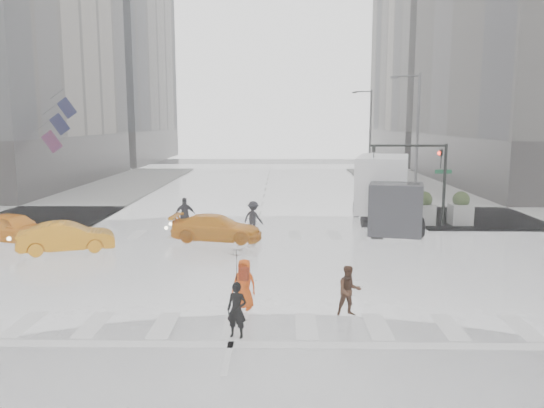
{
  "coord_description": "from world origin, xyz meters",
  "views": [
    {
      "loc": [
        1.28,
        -20.14,
        5.69
      ],
      "look_at": [
        0.91,
        2.0,
        2.21
      ],
      "focal_mm": 35.0,
      "sensor_mm": 36.0,
      "label": 1
    }
  ],
  "objects_px": {
    "pedestrian_orange": "(244,284)",
    "box_truck": "(386,190)",
    "traffic_signal_pole": "(426,168)",
    "pedestrian_brown": "(349,291)",
    "taxi_mid": "(67,237)",
    "taxi_front": "(14,228)"
  },
  "relations": [
    {
      "from": "taxi_mid",
      "to": "box_truck",
      "type": "relative_size",
      "value": 0.57
    },
    {
      "from": "taxi_mid",
      "to": "box_truck",
      "type": "xyz_separation_m",
      "value": [
        15.04,
        5.96,
        1.35
      ]
    },
    {
      "from": "traffic_signal_pole",
      "to": "taxi_front",
      "type": "relative_size",
      "value": 1.1
    },
    {
      "from": "traffic_signal_pole",
      "to": "box_truck",
      "type": "xyz_separation_m",
      "value": [
        -2.04,
        0.32,
        -1.21
      ]
    },
    {
      "from": "pedestrian_brown",
      "to": "traffic_signal_pole",
      "type": "bearing_deg",
      "value": 56.13
    },
    {
      "from": "taxi_front",
      "to": "taxi_mid",
      "type": "relative_size",
      "value": 1.02
    },
    {
      "from": "traffic_signal_pole",
      "to": "pedestrian_orange",
      "type": "relative_size",
      "value": 2.89
    },
    {
      "from": "pedestrian_brown",
      "to": "box_truck",
      "type": "xyz_separation_m",
      "value": [
        3.67,
        13.49,
        1.25
      ]
    },
    {
      "from": "traffic_signal_pole",
      "to": "pedestrian_brown",
      "type": "relative_size",
      "value": 2.98
    },
    {
      "from": "pedestrian_brown",
      "to": "taxi_front",
      "type": "height_order",
      "value": "pedestrian_brown"
    },
    {
      "from": "pedestrian_brown",
      "to": "pedestrian_orange",
      "type": "bearing_deg",
      "value": 159.91
    },
    {
      "from": "traffic_signal_pole",
      "to": "box_truck",
      "type": "distance_m",
      "value": 2.4
    },
    {
      "from": "traffic_signal_pole",
      "to": "box_truck",
      "type": "relative_size",
      "value": 0.64
    },
    {
      "from": "pedestrian_brown",
      "to": "box_truck",
      "type": "bearing_deg",
      "value": 64.37
    },
    {
      "from": "pedestrian_brown",
      "to": "taxi_front",
      "type": "bearing_deg",
      "value": 137.03
    },
    {
      "from": "pedestrian_brown",
      "to": "box_truck",
      "type": "distance_m",
      "value": 14.03
    },
    {
      "from": "taxi_front",
      "to": "taxi_mid",
      "type": "xyz_separation_m",
      "value": [
        3.26,
        -1.82,
        -0.04
      ]
    },
    {
      "from": "pedestrian_orange",
      "to": "box_truck",
      "type": "distance_m",
      "value": 14.67
    },
    {
      "from": "taxi_front",
      "to": "box_truck",
      "type": "xyz_separation_m",
      "value": [
        18.3,
        4.14,
        1.31
      ]
    },
    {
      "from": "box_truck",
      "to": "traffic_signal_pole",
      "type": "bearing_deg",
      "value": 4.65
    },
    {
      "from": "taxi_mid",
      "to": "traffic_signal_pole",
      "type": "bearing_deg",
      "value": -90.8
    },
    {
      "from": "pedestrian_orange",
      "to": "box_truck",
      "type": "height_order",
      "value": "box_truck"
    }
  ]
}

